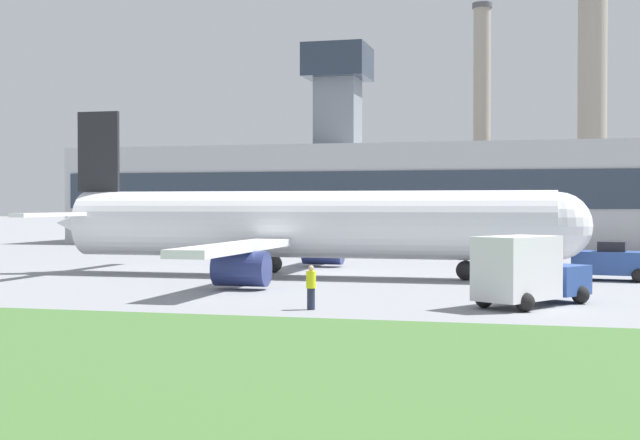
{
  "coord_description": "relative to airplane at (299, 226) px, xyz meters",
  "views": [
    {
      "loc": [
        11.29,
        -46.74,
        3.87
      ],
      "look_at": [
        -0.41,
        -1.14,
        3.03
      ],
      "focal_mm": 50.0,
      "sensor_mm": 36.0,
      "label": 1
    }
  ],
  "objects": [
    {
      "name": "ground_plane",
      "position": [
        1.55,
        1.14,
        -2.72
      ],
      "size": [
        400.0,
        400.0,
        0.0
      ],
      "primitive_type": "plane",
      "color": "gray"
    },
    {
      "name": "terminal_building",
      "position": [
        1.18,
        38.74,
        2.22
      ],
      "size": [
        68.78,
        13.17,
        19.24
      ],
      "color": "#B2B2B7",
      "rests_on": "ground_plane"
    },
    {
      "name": "smokestack_left",
      "position": [
        4.49,
        70.94,
        12.26
      ],
      "size": [
        2.54,
        2.54,
        29.74
      ],
      "color": "gray",
      "rests_on": "ground_plane"
    },
    {
      "name": "smokestack_right",
      "position": [
        18.03,
        68.81,
        20.17
      ],
      "size": [
        4.03,
        4.03,
        45.45
      ],
      "color": "gray",
      "rests_on": "ground_plane"
    },
    {
      "name": "airplane",
      "position": [
        0.0,
        0.0,
        0.0
      ],
      "size": [
        29.47,
        27.09,
        9.09
      ],
      "color": "white",
      "rests_on": "ground_plane"
    },
    {
      "name": "pushback_tug",
      "position": [
        15.98,
        1.7,
        -1.82
      ],
      "size": [
        4.04,
        2.88,
        1.97
      ],
      "color": "#2D4C93",
      "rests_on": "ground_plane"
    },
    {
      "name": "fuel_truck",
      "position": [
        12.08,
        -11.19,
        -1.42
      ],
      "size": [
        4.48,
        5.59,
        2.68
      ],
      "color": "#2D4C93",
      "rests_on": "ground_plane"
    },
    {
      "name": "ground_crew_person",
      "position": [
        4.43,
        -14.17,
        -1.89
      ],
      "size": [
        0.4,
        0.4,
        1.63
      ],
      "color": "#23283D",
      "rests_on": "ground_plane"
    },
    {
      "name": "traffic_cone_near_nose",
      "position": [
        14.3,
        -2.98,
        -2.46
      ],
      "size": [
        0.6,
        0.6,
        0.57
      ],
      "color": "black",
      "rests_on": "ground_plane"
    },
    {
      "name": "traffic_cone_wingtip",
      "position": [
        13.55,
        -5.75,
        -2.43
      ],
      "size": [
        0.47,
        0.47,
        0.63
      ],
      "color": "black",
      "rests_on": "ground_plane"
    }
  ]
}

